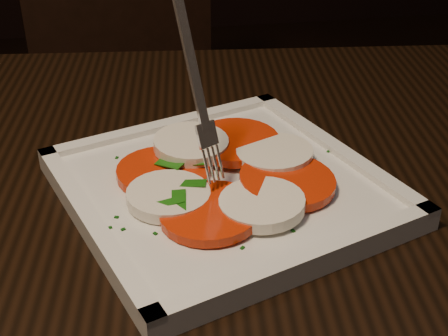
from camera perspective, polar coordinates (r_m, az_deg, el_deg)
The scene contains 5 objects.
table at distance 0.60m, azimuth -8.41°, elevation -12.16°, with size 1.28×0.93×0.75m.
chair at distance 1.39m, azimuth -8.04°, elevation 8.48°, with size 0.50×0.50×0.93m.
plate at distance 0.55m, azimuth -0.00°, elevation -1.99°, with size 0.26×0.26×0.01m, color silver.
caprese_salad at distance 0.55m, azimuth -0.01°, elevation -0.58°, with size 0.21×0.21×0.02m.
fork at distance 0.50m, azimuth -3.05°, elevation 7.88°, with size 0.02×0.05×0.16m, color white, non-canonical shape.
Camera 1 is at (0.07, -0.17, 1.06)m, focal length 50.00 mm.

